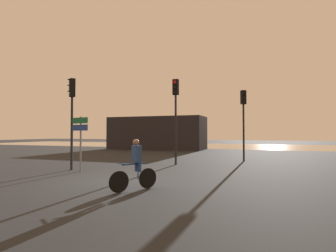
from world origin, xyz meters
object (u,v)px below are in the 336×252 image
at_px(traffic_light_near_left, 72,106).
at_px(direction_sign_post, 80,133).
at_px(traffic_light_center, 176,106).
at_px(traffic_light_far_right, 243,112).
at_px(cyclist, 136,164).
at_px(distant_building, 157,133).

xyz_separation_m(traffic_light_near_left, direction_sign_post, (0.73, -0.27, -1.34)).
distance_m(traffic_light_near_left, traffic_light_center, 5.62).
bearing_deg(traffic_light_far_right, traffic_light_near_left, 13.46).
relative_size(traffic_light_far_right, direction_sign_post, 1.77).
height_order(traffic_light_far_right, cyclist, traffic_light_far_right).
relative_size(distant_building, traffic_light_far_right, 2.36).
bearing_deg(direction_sign_post, cyclist, 161.56).
bearing_deg(traffic_light_center, direction_sign_post, 53.86).
bearing_deg(traffic_light_center, traffic_light_near_left, 46.37).
relative_size(traffic_light_far_right, cyclist, 2.83).
distance_m(traffic_light_near_left, cyclist, 6.33).
height_order(traffic_light_far_right, traffic_light_near_left, traffic_light_far_right).
bearing_deg(traffic_light_far_right, cyclist, 46.23).
relative_size(traffic_light_far_right, traffic_light_near_left, 1.02).
bearing_deg(distant_building, traffic_light_center, -63.38).
bearing_deg(cyclist, traffic_light_center, -50.57).
height_order(direction_sign_post, cyclist, direction_sign_post).
bearing_deg(traffic_light_near_left, cyclist, -173.21).
height_order(distant_building, traffic_light_near_left, traffic_light_near_left).
height_order(traffic_light_near_left, cyclist, traffic_light_near_left).
relative_size(traffic_light_center, cyclist, 3.04).
xyz_separation_m(distant_building, traffic_light_near_left, (2.58, -17.21, 1.31)).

